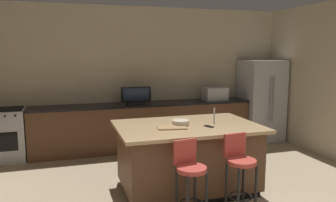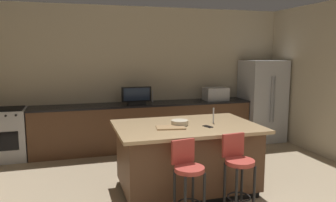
{
  "view_description": "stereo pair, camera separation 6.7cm",
  "coord_description": "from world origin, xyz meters",
  "px_view_note": "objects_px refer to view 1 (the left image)",
  "views": [
    {
      "loc": [
        -1.51,
        -2.1,
        1.93
      ],
      "look_at": [
        0.13,
        3.22,
        1.11
      ],
      "focal_mm": 35.42,
      "sensor_mm": 36.0,
      "label": 1
    },
    {
      "loc": [
        -1.45,
        -2.12,
        1.93
      ],
      "look_at": [
        0.13,
        3.22,
        1.11
      ],
      "focal_mm": 35.42,
      "sensor_mm": 36.0,
      "label": 2
    }
  ],
  "objects_px": {
    "microwave": "(215,94)",
    "bar_stool_right": "(240,168)",
    "cutting_board": "(172,127)",
    "cell_phone": "(209,126)",
    "kitchen_island": "(187,157)",
    "fruit_bowl": "(181,123)",
    "bar_stool_left": "(190,175)",
    "tv_monitor": "(136,96)",
    "range_oven": "(4,135)",
    "refrigerator": "(261,100)"
  },
  "relations": [
    {
      "from": "bar_stool_left",
      "to": "cutting_board",
      "type": "bearing_deg",
      "value": 78.36
    },
    {
      "from": "refrigerator",
      "to": "bar_stool_right",
      "type": "relative_size",
      "value": 1.8
    },
    {
      "from": "refrigerator",
      "to": "cell_phone",
      "type": "bearing_deg",
      "value": -134.78
    },
    {
      "from": "fruit_bowl",
      "to": "bar_stool_right",
      "type": "bearing_deg",
      "value": -63.98
    },
    {
      "from": "microwave",
      "to": "bar_stool_left",
      "type": "distance_m",
      "value": 3.49
    },
    {
      "from": "range_oven",
      "to": "fruit_bowl",
      "type": "height_order",
      "value": "fruit_bowl"
    },
    {
      "from": "refrigerator",
      "to": "cutting_board",
      "type": "height_order",
      "value": "refrigerator"
    },
    {
      "from": "tv_monitor",
      "to": "bar_stool_left",
      "type": "relative_size",
      "value": 0.62
    },
    {
      "from": "refrigerator",
      "to": "cutting_board",
      "type": "relative_size",
      "value": 4.63
    },
    {
      "from": "cutting_board",
      "to": "microwave",
      "type": "bearing_deg",
      "value": 53.63
    },
    {
      "from": "refrigerator",
      "to": "tv_monitor",
      "type": "relative_size",
      "value": 3.01
    },
    {
      "from": "microwave",
      "to": "fruit_bowl",
      "type": "xyz_separation_m",
      "value": [
        -1.51,
        -2.15,
        -0.09
      ]
    },
    {
      "from": "range_oven",
      "to": "cell_phone",
      "type": "bearing_deg",
      "value": -38.88
    },
    {
      "from": "refrigerator",
      "to": "bar_stool_right",
      "type": "distance_m",
      "value": 3.68
    },
    {
      "from": "refrigerator",
      "to": "microwave",
      "type": "xyz_separation_m",
      "value": [
        -1.08,
        0.07,
        0.18
      ]
    },
    {
      "from": "refrigerator",
      "to": "cell_phone",
      "type": "xyz_separation_m",
      "value": [
        -2.26,
        -2.28,
        0.06
      ]
    },
    {
      "from": "fruit_bowl",
      "to": "tv_monitor",
      "type": "bearing_deg",
      "value": 95.22
    },
    {
      "from": "kitchen_island",
      "to": "range_oven",
      "type": "bearing_deg",
      "value": 141.08
    },
    {
      "from": "fruit_bowl",
      "to": "cutting_board",
      "type": "distance_m",
      "value": 0.22
    },
    {
      "from": "tv_monitor",
      "to": "microwave",
      "type": "bearing_deg",
      "value": 1.74
    },
    {
      "from": "range_oven",
      "to": "cutting_board",
      "type": "relative_size",
      "value": 2.49
    },
    {
      "from": "tv_monitor",
      "to": "fruit_bowl",
      "type": "relative_size",
      "value": 2.47
    },
    {
      "from": "cutting_board",
      "to": "refrigerator",
      "type": "bearing_deg",
      "value": 38.71
    },
    {
      "from": "bar_stool_right",
      "to": "cutting_board",
      "type": "distance_m",
      "value": 1.02
    },
    {
      "from": "tv_monitor",
      "to": "bar_stool_right",
      "type": "relative_size",
      "value": 0.6
    },
    {
      "from": "bar_stool_left",
      "to": "bar_stool_right",
      "type": "relative_size",
      "value": 0.97
    },
    {
      "from": "range_oven",
      "to": "microwave",
      "type": "xyz_separation_m",
      "value": [
        4.09,
        0.0,
        0.59
      ]
    },
    {
      "from": "kitchen_island",
      "to": "bar_stool_right",
      "type": "xyz_separation_m",
      "value": [
        0.33,
        -0.87,
        0.11
      ]
    },
    {
      "from": "fruit_bowl",
      "to": "cutting_board",
      "type": "xyz_separation_m",
      "value": [
        -0.17,
        -0.14,
        -0.03
      ]
    },
    {
      "from": "fruit_bowl",
      "to": "range_oven",
      "type": "bearing_deg",
      "value": 140.17
    },
    {
      "from": "kitchen_island",
      "to": "bar_stool_left",
      "type": "xyz_separation_m",
      "value": [
        -0.28,
        -0.85,
        0.08
      ]
    },
    {
      "from": "cell_phone",
      "to": "kitchen_island",
      "type": "bearing_deg",
      "value": 123.82
    },
    {
      "from": "kitchen_island",
      "to": "microwave",
      "type": "distance_m",
      "value": 2.65
    },
    {
      "from": "microwave",
      "to": "cutting_board",
      "type": "height_order",
      "value": "microwave"
    },
    {
      "from": "microwave",
      "to": "cutting_board",
      "type": "xyz_separation_m",
      "value": [
        -1.68,
        -2.29,
        -0.11
      ]
    },
    {
      "from": "kitchen_island",
      "to": "range_oven",
      "type": "height_order",
      "value": "range_oven"
    },
    {
      "from": "kitchen_island",
      "to": "bar_stool_left",
      "type": "distance_m",
      "value": 0.9
    },
    {
      "from": "microwave",
      "to": "range_oven",
      "type": "bearing_deg",
      "value": -179.98
    },
    {
      "from": "fruit_bowl",
      "to": "cell_phone",
      "type": "height_order",
      "value": "fruit_bowl"
    },
    {
      "from": "bar_stool_left",
      "to": "fruit_bowl",
      "type": "relative_size",
      "value": 4.0
    },
    {
      "from": "cell_phone",
      "to": "cutting_board",
      "type": "bearing_deg",
      "value": 155.31
    },
    {
      "from": "kitchen_island",
      "to": "bar_stool_right",
      "type": "distance_m",
      "value": 0.94
    },
    {
      "from": "microwave",
      "to": "bar_stool_right",
      "type": "bearing_deg",
      "value": -109.64
    },
    {
      "from": "microwave",
      "to": "bar_stool_right",
      "type": "relative_size",
      "value": 0.49
    },
    {
      "from": "kitchen_island",
      "to": "microwave",
      "type": "height_order",
      "value": "microwave"
    },
    {
      "from": "tv_monitor",
      "to": "bar_stool_left",
      "type": "distance_m",
      "value": 3.0
    },
    {
      "from": "tv_monitor",
      "to": "bar_stool_right",
      "type": "bearing_deg",
      "value": -78.21
    },
    {
      "from": "range_oven",
      "to": "bar_stool_right",
      "type": "relative_size",
      "value": 0.97
    },
    {
      "from": "range_oven",
      "to": "bar_stool_left",
      "type": "bearing_deg",
      "value": -51.57
    },
    {
      "from": "refrigerator",
      "to": "microwave",
      "type": "distance_m",
      "value": 1.1
    }
  ]
}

